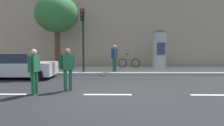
# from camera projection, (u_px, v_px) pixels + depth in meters

# --- Properties ---
(ground_plane) EXTENTS (80.00, 80.00, 0.00)m
(ground_plane) POSITION_uv_depth(u_px,v_px,m) (108.00, 95.00, 7.18)
(ground_plane) COLOR #232326
(sidewalk_curb) EXTENTS (36.00, 4.00, 0.15)m
(sidewalk_curb) POSITION_uv_depth(u_px,v_px,m) (111.00, 70.00, 14.15)
(sidewalk_curb) COLOR #B2ADA3
(sidewalk_curb) RESTS_ON ground_plane
(lane_markings) EXTENTS (25.80, 0.16, 0.01)m
(lane_markings) POSITION_uv_depth(u_px,v_px,m) (108.00, 95.00, 7.18)
(lane_markings) COLOR silver
(lane_markings) RESTS_ON ground_plane
(building_backdrop) EXTENTS (36.00, 5.00, 8.74)m
(building_backdrop) POSITION_uv_depth(u_px,v_px,m) (112.00, 21.00, 18.77)
(building_backdrop) COLOR tan
(building_backdrop) RESTS_ON ground_plane
(traffic_light) EXTENTS (0.24, 0.45, 4.04)m
(traffic_light) POSITION_uv_depth(u_px,v_px,m) (83.00, 30.00, 12.19)
(traffic_light) COLOR black
(traffic_light) RESTS_ON sidewalk_curb
(poster_column) EXTENTS (1.12, 1.12, 2.96)m
(poster_column) POSITION_uv_depth(u_px,v_px,m) (159.00, 49.00, 14.52)
(poster_column) COLOR #B2ADA3
(poster_column) RESTS_ON sidewalk_curb
(street_tree) EXTENTS (3.23, 3.23, 5.48)m
(street_tree) POSITION_uv_depth(u_px,v_px,m) (57.00, 15.00, 14.38)
(street_tree) COLOR #4C3826
(street_tree) RESTS_ON sidewalk_curb
(pedestrian_with_backpack) EXTENTS (0.57, 0.38, 1.73)m
(pedestrian_with_backpack) POSITION_uv_depth(u_px,v_px,m) (68.00, 66.00, 7.80)
(pedestrian_with_backpack) COLOR #1E5938
(pedestrian_with_backpack) RESTS_ON ground_plane
(pedestrian_near_pole) EXTENTS (0.29, 0.64, 1.71)m
(pedestrian_near_pole) POSITION_uv_depth(u_px,v_px,m) (34.00, 68.00, 7.15)
(pedestrian_near_pole) COLOR #1E5938
(pedestrian_near_pole) RESTS_ON ground_plane
(pedestrian_with_bag) EXTENTS (0.44, 0.52, 1.77)m
(pedestrian_with_bag) POSITION_uv_depth(u_px,v_px,m) (114.00, 56.00, 12.79)
(pedestrian_with_bag) COLOR #1E5938
(pedestrian_with_bag) RESTS_ON sidewalk_curb
(bicycle_leaning) EXTENTS (1.77, 0.13, 1.09)m
(bicycle_leaning) POSITION_uv_depth(u_px,v_px,m) (129.00, 63.00, 15.27)
(bicycle_leaning) COLOR black
(bicycle_leaning) RESTS_ON sidewalk_curb
(parked_car_silver) EXTENTS (4.45, 2.01, 1.42)m
(parked_car_silver) POSITION_uv_depth(u_px,v_px,m) (15.00, 66.00, 10.97)
(parked_car_silver) COLOR silver
(parked_car_silver) RESTS_ON ground_plane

